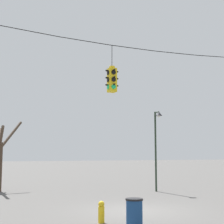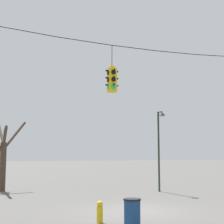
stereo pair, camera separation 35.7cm
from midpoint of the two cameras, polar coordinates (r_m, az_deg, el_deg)
The scene contains 6 objects.
ground_plane at distance 15.16m, azimuth 2.99°, elevation -16.05°, with size 200.00×200.00×0.00m, color #565451.
span_wire at distance 15.73m, azimuth 2.83°, elevation 11.03°, with size 16.01×0.03×0.42m.
traffic_light_over_intersection at distance 14.89m, azimuth -0.69°, elevation 5.39°, with size 0.58×0.58×2.08m.
street_lamp at distance 22.38m, azimuth 7.05°, elevation -3.76°, with size 0.43×0.76×5.14m.
fire_hydrant at distance 12.50m, azimuth -2.63°, elevation -16.24°, with size 0.22×0.30×0.75m.
trash_bin at distance 11.79m, azimuth 2.83°, elevation -16.37°, with size 0.58×0.58×0.93m.
Camera 1 is at (-6.71, -13.39, 2.40)m, focal length 55.00 mm.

